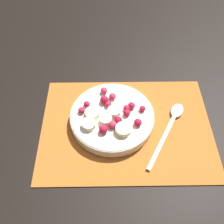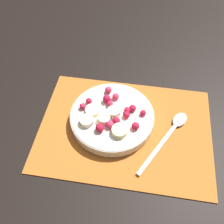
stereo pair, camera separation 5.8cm
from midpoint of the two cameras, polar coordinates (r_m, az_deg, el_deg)
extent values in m
plane|color=black|center=(0.60, 0.54, -3.69)|extent=(3.00, 3.00, 0.00)
cube|color=#B26023|center=(0.60, 0.54, -3.53)|extent=(0.41, 0.29, 0.01)
cylinder|color=silver|center=(0.59, -2.77, -1.46)|extent=(0.20, 0.20, 0.02)
torus|color=silver|center=(0.59, -2.81, -0.95)|extent=(0.20, 0.20, 0.01)
cylinder|color=white|center=(0.58, -2.82, -0.69)|extent=(0.18, 0.18, 0.00)
cylinder|color=beige|center=(0.58, -7.35, -0.45)|extent=(0.04, 0.04, 0.01)
cylinder|color=#F4EAB7|center=(0.58, -2.41, -0.09)|extent=(0.04, 0.04, 0.01)
cylinder|color=#F4EAB7|center=(0.56, -4.37, -2.02)|extent=(0.04, 0.04, 0.01)
cylinder|color=beige|center=(0.55, -0.41, -4.24)|extent=(0.04, 0.04, 0.01)
cylinder|color=#F4EAB7|center=(0.56, -8.29, -3.01)|extent=(0.04, 0.04, 0.01)
sphere|color=red|center=(0.57, 0.67, -0.38)|extent=(0.02, 0.02, 0.02)
sphere|color=red|center=(0.60, -8.56, 1.62)|extent=(0.01, 0.01, 0.01)
sphere|color=#DB3356|center=(0.55, -2.81, -3.11)|extent=(0.02, 0.02, 0.02)
sphere|color=#B21433|center=(0.56, -1.52, -2.11)|extent=(0.02, 0.02, 0.02)
sphere|color=#D12347|center=(0.59, -3.65, 1.54)|extent=(0.01, 0.01, 0.01)
sphere|color=#D12347|center=(0.58, 0.42, 0.74)|extent=(0.01, 0.01, 0.01)
sphere|color=red|center=(0.55, -5.01, -4.15)|extent=(0.02, 0.02, 0.02)
sphere|color=#B21433|center=(0.60, -4.56, 2.63)|extent=(0.02, 0.02, 0.02)
sphere|color=red|center=(0.59, 1.66, 1.30)|extent=(0.02, 0.02, 0.02)
sphere|color=#D12347|center=(0.59, -9.78, 0.21)|extent=(0.02, 0.02, 0.02)
sphere|color=#DB3356|center=(0.60, -2.62, 3.45)|extent=(0.02, 0.02, 0.02)
sphere|color=#DB3356|center=(0.62, -4.55, 4.73)|extent=(0.02, 0.02, 0.02)
sphere|color=red|center=(0.58, 4.19, 0.58)|extent=(0.01, 0.01, 0.01)
sphere|color=red|center=(0.56, 3.00, -2.62)|extent=(0.02, 0.02, 0.02)
cube|color=silver|center=(0.58, 8.58, -6.88)|extent=(0.08, 0.14, 0.00)
ellipsoid|color=silver|center=(0.63, 12.15, 0.18)|extent=(0.05, 0.05, 0.01)
camera|label=1|loc=(0.03, -92.87, -3.86)|focal=40.00mm
camera|label=2|loc=(0.03, 87.13, 3.86)|focal=40.00mm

